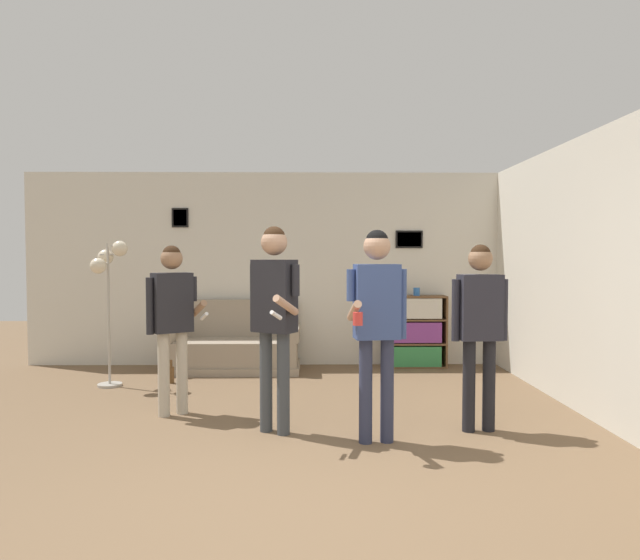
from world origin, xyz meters
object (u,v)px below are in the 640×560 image
person_player_foreground_left (172,312)px  bottle_on_floor (171,374)px  floor_lamp (108,275)px  drinking_cup (417,292)px  bookshelf (415,331)px  couch (235,348)px  person_player_foreground_center (274,305)px  person_spectator_near_bookshelf (480,318)px  person_watcher_holding_cup (377,311)px

person_player_foreground_left → bottle_on_floor: bearing=104.6°
floor_lamp → drinking_cup: 3.99m
bookshelf → drinking_cup: 0.55m
couch → person_player_foreground_left: 2.28m
person_player_foreground_left → floor_lamp: bearing=130.4°
bookshelf → person_player_foreground_left: (-2.76, -2.34, 0.51)m
couch → drinking_cup: size_ratio=16.10×
person_player_foreground_center → person_player_foreground_left: bearing=150.6°
couch → person_spectator_near_bookshelf: size_ratio=1.07×
person_player_foreground_center → drinking_cup: size_ratio=16.51×
drinking_cup → person_player_foreground_center: bearing=-121.2°
couch → person_player_foreground_center: (0.72, -2.72, 0.81)m
bookshelf → person_player_foreground_center: (-1.74, -2.92, 0.62)m
floor_lamp → bottle_on_floor: floor_lamp is taller
drinking_cup → bookshelf: bearing=-179.6°
person_player_foreground_center → person_watcher_holding_cup: person_player_foreground_center is taller
bookshelf → floor_lamp: bearing=-163.7°
bookshelf → floor_lamp: (-3.80, -1.11, 0.82)m
couch → person_player_foreground_left: person_player_foreground_left is taller
bookshelf → person_player_foreground_left: bearing=-139.6°
bookshelf → drinking_cup: bearing=0.4°
bookshelf → bottle_on_floor: bookshelf is taller
couch → floor_lamp: size_ratio=1.02×
floor_lamp → drinking_cup: (3.83, 1.11, -0.27)m
couch → drinking_cup: 2.60m
drinking_cup → person_spectator_near_bookshelf: bearing=-89.6°
bottle_on_floor → bookshelf: bearing=17.3°
person_player_foreground_left → person_watcher_holding_cup: (1.87, -0.84, 0.08)m
floor_lamp → person_player_foreground_left: bearing=-49.6°
person_watcher_holding_cup → person_spectator_near_bookshelf: bearing=17.7°
person_player_foreground_center → bottle_on_floor: size_ratio=6.28×
person_spectator_near_bookshelf → bottle_on_floor: bearing=148.7°
person_player_foreground_center → person_spectator_near_bookshelf: bearing=0.9°
couch → bottle_on_floor: bearing=-130.3°
person_player_foreground_center → drinking_cup: 3.41m
floor_lamp → person_player_foreground_center: 2.75m
couch → person_spectator_near_bookshelf: person_spectator_near_bookshelf is taller
person_player_foreground_left → person_player_foreground_center: bearing=-29.4°
person_spectator_near_bookshelf → bookshelf: bearing=90.9°
person_player_foreground_left → person_player_foreground_center: person_player_foreground_center is taller
bookshelf → person_watcher_holding_cup: 3.36m
person_spectator_near_bookshelf → bottle_on_floor: 3.80m
couch → drinking_cup: drinking_cup is taller
person_spectator_near_bookshelf → drinking_cup: (-0.02, 2.89, 0.04)m
floor_lamp → couch: bearing=34.4°
person_player_foreground_center → person_spectator_near_bookshelf: size_ratio=1.09×
person_player_foreground_center → drinking_cup: (1.76, 2.92, -0.07)m
person_watcher_holding_cup → person_player_foreground_left: bearing=155.8°
floor_lamp → person_spectator_near_bookshelf: floor_lamp is taller
bookshelf → person_player_foreground_left: person_player_foreground_left is taller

